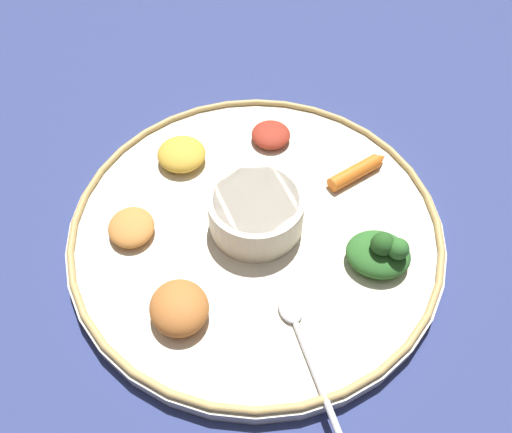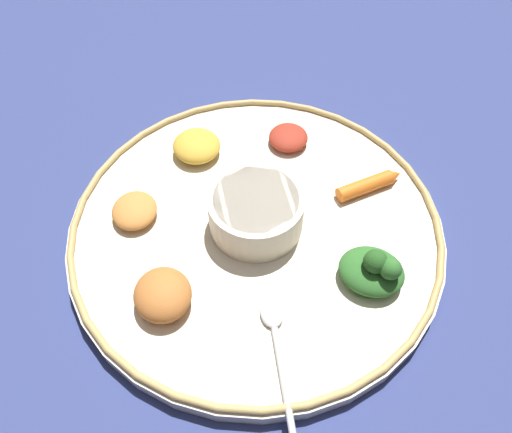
{
  "view_description": "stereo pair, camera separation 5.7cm",
  "coord_description": "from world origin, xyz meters",
  "px_view_note": "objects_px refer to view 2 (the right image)",
  "views": [
    {
      "loc": [
        0.0,
        -0.34,
        0.49
      ],
      "look_at": [
        0.0,
        0.0,
        0.04
      ],
      "focal_mm": 34.54,
      "sensor_mm": 36.0,
      "label": 1
    },
    {
      "loc": [
        0.06,
        -0.33,
        0.49
      ],
      "look_at": [
        0.0,
        0.0,
        0.04
      ],
      "focal_mm": 34.54,
      "sensor_mm": 36.0,
      "label": 2
    }
  ],
  "objects_px": {
    "greens_pile": "(373,270)",
    "carrot_near_spoon": "(369,184)",
    "center_bowl": "(256,210)",
    "spoon": "(278,347)"
  },
  "relations": [
    {
      "from": "center_bowl",
      "to": "spoon",
      "type": "distance_m",
      "value": 0.15
    },
    {
      "from": "center_bowl",
      "to": "carrot_near_spoon",
      "type": "relative_size",
      "value": 1.31
    },
    {
      "from": "greens_pile",
      "to": "carrot_near_spoon",
      "type": "bearing_deg",
      "value": 92.9
    },
    {
      "from": "spoon",
      "to": "carrot_near_spoon",
      "type": "relative_size",
      "value": 1.89
    },
    {
      "from": "center_bowl",
      "to": "greens_pile",
      "type": "xyz_separation_m",
      "value": [
        0.13,
        -0.05,
        -0.01
      ]
    },
    {
      "from": "spoon",
      "to": "greens_pile",
      "type": "distance_m",
      "value": 0.13
    },
    {
      "from": "center_bowl",
      "to": "greens_pile",
      "type": "height_order",
      "value": "same"
    },
    {
      "from": "greens_pile",
      "to": "carrot_near_spoon",
      "type": "height_order",
      "value": "greens_pile"
    },
    {
      "from": "greens_pile",
      "to": "center_bowl",
      "type": "bearing_deg",
      "value": 158.99
    },
    {
      "from": "center_bowl",
      "to": "carrot_near_spoon",
      "type": "height_order",
      "value": "center_bowl"
    }
  ]
}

